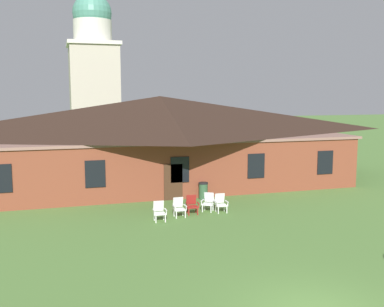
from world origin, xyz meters
The scene contains 8 objects.
brick_building centered at (0.00, 19.55, 3.03)m, with size 24.99×10.40×5.95m.
dome_tower centered at (-2.89, 37.29, 7.65)m, with size 5.18×5.18×16.92m.
lawn_chair_by_porch centered at (-2.13, 10.52, 0.50)m, with size 0.66×0.68×0.96m.
lawn_chair_near_door centered at (-1.01, 10.98, 0.50)m, with size 0.64×0.67×0.96m.
lawn_chair_left_end centered at (-0.23, 11.32, 0.50)m, with size 0.68×0.71×0.96m.
lawn_chair_middle centered at (0.76, 11.61, 0.50)m, with size 0.84×0.87×0.96m.
lawn_chair_right_end centered at (1.30, 11.21, 0.50)m, with size 0.66×0.69×0.96m.
trash_bin centered at (1.34, 14.25, 0.50)m, with size 0.56×0.56×0.98m.
Camera 1 is at (-6.74, -10.42, 6.15)m, focal length 42.44 mm.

